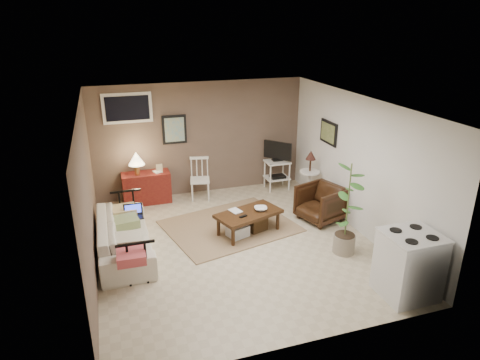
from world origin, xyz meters
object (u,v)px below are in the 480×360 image
object	(u,v)px
tv_stand	(277,164)
potted_plant	(348,206)
coffee_table	(248,221)
sofa	(124,230)
red_console	(146,185)
side_table	(310,170)
spindle_chair	(200,180)
stove	(409,265)
armchair	(321,202)

from	to	relation	value
tv_stand	potted_plant	size ratio (longest dim) A/B	0.70
coffee_table	tv_stand	bearing A→B (deg)	54.45
coffee_table	sofa	size ratio (longest dim) A/B	0.62
tv_stand	potted_plant	bearing A→B (deg)	-90.33
coffee_table	sofa	distance (m)	2.14
red_console	potted_plant	xyz separation A→B (m)	(2.85, -3.04, 0.45)
coffee_table	side_table	size ratio (longest dim) A/B	1.15
spindle_chair	side_table	world-z (taller)	side_table
red_console	stove	bearing A→B (deg)	-54.60
coffee_table	spindle_chair	xyz separation A→B (m)	(-0.46, 1.82, 0.17)
tv_stand	stove	xyz separation A→B (m)	(0.20, -4.19, -0.11)
sofa	spindle_chair	size ratio (longest dim) A/B	2.34
coffee_table	red_console	size ratio (longest dim) A/B	1.14
red_console	potted_plant	size ratio (longest dim) A/B	0.71
sofa	potted_plant	size ratio (longest dim) A/B	1.31
spindle_chair	sofa	bearing A→B (deg)	-132.73
coffee_table	tv_stand	xyz separation A→B (m)	(1.30, 1.82, 0.34)
potted_plant	coffee_table	bearing A→B (deg)	139.37
coffee_table	tv_stand	size ratio (longest dim) A/B	1.17
coffee_table	stove	bearing A→B (deg)	-57.69
side_table	tv_stand	bearing A→B (deg)	113.22
red_console	potted_plant	distance (m)	4.19
sofa	armchair	size ratio (longest dim) A/B	2.74
tv_stand	armchair	xyz separation A→B (m)	(0.17, -1.72, -0.20)
tv_stand	side_table	world-z (taller)	side_table
coffee_table	armchair	world-z (taller)	armchair
stove	potted_plant	bearing A→B (deg)	99.68
side_table	potted_plant	size ratio (longest dim) A/B	0.71
side_table	armchair	size ratio (longest dim) A/B	1.47
stove	coffee_table	bearing A→B (deg)	122.31
side_table	stove	xyz separation A→B (m)	(-0.17, -3.34, -0.21)
side_table	potted_plant	xyz separation A→B (m)	(-0.38, -2.07, 0.15)
red_console	side_table	xyz separation A→B (m)	(3.23, -0.98, 0.30)
tv_stand	armchair	distance (m)	1.74
side_table	red_console	bearing A→B (deg)	163.17
armchair	potted_plant	size ratio (longest dim) A/B	0.48
spindle_chair	potted_plant	size ratio (longest dim) A/B	0.56
spindle_chair	tv_stand	world-z (taller)	tv_stand
armchair	potted_plant	world-z (taller)	potted_plant
spindle_chair	potted_plant	bearing A→B (deg)	-59.21
sofa	spindle_chair	bearing A→B (deg)	-42.73
coffee_table	potted_plant	world-z (taller)	potted_plant
sofa	side_table	bearing A→B (deg)	-75.74
sofa	tv_stand	bearing A→B (deg)	-62.12
sofa	red_console	world-z (taller)	red_console
potted_plant	stove	distance (m)	1.34
armchair	potted_plant	bearing A→B (deg)	-27.19
potted_plant	stove	xyz separation A→B (m)	(0.22, -1.27, -0.36)
armchair	tv_stand	bearing A→B (deg)	167.53
red_console	spindle_chair	bearing A→B (deg)	-6.65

